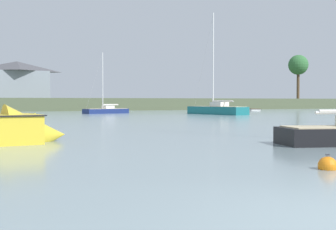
% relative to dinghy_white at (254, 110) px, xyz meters
% --- Properties ---
extents(dinghy_white, '(2.84, 3.73, 0.49)m').
position_rel_dinghy_white_xyz_m(dinghy_white, '(0.00, 0.00, 0.00)').
color(dinghy_white, white).
rests_on(dinghy_white, ground).
extents(sailboat_navy, '(6.38, 3.34, 8.36)m').
position_rel_dinghy_white_xyz_m(sailboat_navy, '(-26.88, -4.53, 0.06)').
color(sailboat_navy, navy).
rests_on(sailboat_navy, ground).
extents(sailboat_teal, '(3.95, 8.86, 13.07)m').
position_rel_dinghy_white_xyz_m(sailboat_teal, '(-15.95, -14.40, 0.15)').
color(sailboat_teal, '#196B70').
rests_on(sailboat_teal, ground).
extents(mooring_buoy_yellow, '(0.39, 0.39, 0.44)m').
position_rel_dinghy_white_xyz_m(mooring_buoy_yellow, '(-36.60, -8.85, -0.06)').
color(mooring_buoy_yellow, yellow).
rests_on(mooring_buoy_yellow, ground).
extents(mooring_buoy_orange, '(0.46, 0.46, 0.51)m').
position_rel_dinghy_white_xyz_m(mooring_buoy_orange, '(-36.36, -52.98, -0.04)').
color(mooring_buoy_orange, orange).
rests_on(mooring_buoy_orange, ground).
extents(shore_tree_far_left, '(4.98, 4.98, 11.09)m').
position_rel_dinghy_white_xyz_m(shore_tree_far_left, '(33.11, 27.05, 10.45)').
color(shore_tree_far_left, brown).
rests_on(shore_tree_far_left, far_shore_bank).
extents(cottage_hillside, '(11.55, 7.45, 6.76)m').
position_rel_dinghy_white_xyz_m(cottage_hillside, '(-34.66, 24.94, 5.48)').
color(cottage_hillside, gray).
rests_on(cottage_hillside, far_shore_bank).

